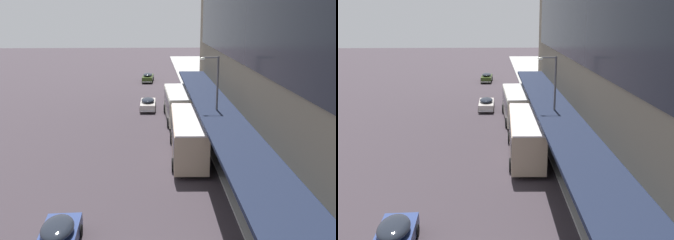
# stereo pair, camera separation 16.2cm
# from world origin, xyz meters

# --- Properties ---
(transit_bus_kerbside_front) EXTENTS (2.91, 9.21, 3.24)m
(transit_bus_kerbside_front) POSITION_xyz_m (4.03, 26.50, 1.86)
(transit_bus_kerbside_front) COLOR beige
(transit_bus_kerbside_front) RESTS_ON ground
(transit_bus_kerbside_rear) EXTENTS (2.89, 9.83, 3.32)m
(transit_bus_kerbside_rear) POSITION_xyz_m (4.11, 15.50, 1.90)
(transit_bus_kerbside_rear) COLOR tan
(transit_bus_kerbside_rear) RESTS_ON ground
(sedan_far_back) EXTENTS (2.07, 4.63, 1.55)m
(sedan_far_back) POSITION_xyz_m (-3.32, 2.96, 0.76)
(sedan_far_back) COLOR navy
(sedan_far_back) RESTS_ON ground
(sedan_lead_mid) EXTENTS (1.94, 4.64, 1.49)m
(sedan_lead_mid) POSITION_xyz_m (0.71, 31.26, 0.74)
(sedan_lead_mid) COLOR beige
(sedan_lead_mid) RESTS_ON ground
(sedan_trailing_mid) EXTENTS (2.06, 4.93, 1.54)m
(sedan_trailing_mid) POSITION_xyz_m (0.47, 50.95, 0.77)
(sedan_trailing_mid) COLOR #2D3D16
(sedan_trailing_mid) RESTS_ON ground
(pedestrian_at_kerb) EXTENTS (0.62, 0.33, 1.86)m
(pedestrian_at_kerb) POSITION_xyz_m (7.17, 8.26, 1.18)
(pedestrian_at_kerb) COLOR black
(pedestrian_at_kerb) RESTS_ON sidewalk_kerb
(street_lamp) EXTENTS (1.50, 0.28, 8.00)m
(street_lamp) POSITION_xyz_m (6.19, 15.27, 4.73)
(street_lamp) COLOR #4C4C51
(street_lamp) RESTS_ON sidewalk_kerb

